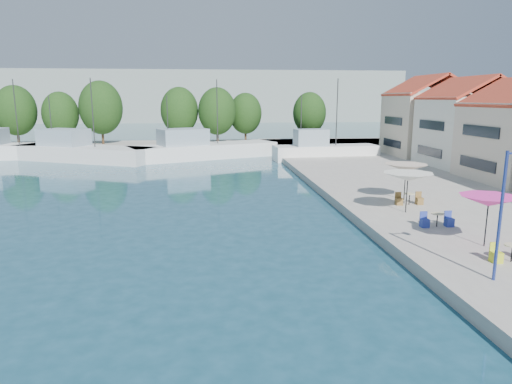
{
  "coord_description": "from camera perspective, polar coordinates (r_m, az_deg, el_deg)",
  "views": [
    {
      "loc": [
        -2.73,
        -2.61,
        7.47
      ],
      "look_at": [
        0.31,
        26.0,
        1.54
      ],
      "focal_mm": 32.0,
      "sensor_mm": 36.0,
      "label": 1
    }
  ],
  "objects": [
    {
      "name": "tree_05",
      "position": [
        73.05,
        -9.55,
        10.0
      ],
      "size": [
        5.83,
        5.83,
        8.63
      ],
      "color": "#3F2B19",
      "rests_on": "quay_far"
    },
    {
      "name": "tree_06",
      "position": [
        70.96,
        -4.88,
        10.02
      ],
      "size": [
        5.76,
        5.76,
        8.53
      ],
      "color": "#3F2B19",
      "rests_on": "quay_far"
    },
    {
      "name": "tree_08",
      "position": [
        74.84,
        6.69,
        9.78
      ],
      "size": [
        5.32,
        5.32,
        7.87
      ],
      "color": "#3F2B19",
      "rests_on": "quay_far"
    },
    {
      "name": "tree_02",
      "position": [
        77.41,
        -27.85,
        8.99
      ],
      "size": [
        5.95,
        5.95,
        8.81
      ],
      "color": "#3F2B19",
      "rests_on": "quay_far"
    },
    {
      "name": "tree_04",
      "position": [
        73.61,
        -18.82,
        9.95
      ],
      "size": [
        6.42,
        6.42,
        9.5
      ],
      "color": "#3F2B19",
      "rests_on": "quay_far"
    },
    {
      "name": "cafe_table_01",
      "position": [
        22.5,
        29.33,
        -6.92
      ],
      "size": [
        1.82,
        0.7,
        0.76
      ],
      "color": "black",
      "rests_on": "quay_right"
    },
    {
      "name": "quay_far",
      "position": [
        70.18,
        -10.39,
        5.58
      ],
      "size": [
        90.0,
        16.0,
        0.6
      ],
      "primitive_type": "cube",
      "color": "#9D968E",
      "rests_on": "ground"
    },
    {
      "name": "umbrella_cream",
      "position": [
        32.55,
        18.23,
        2.92
      ],
      "size": [
        2.91,
        2.91,
        2.51
      ],
      "color": "black",
      "rests_on": "quay_right"
    },
    {
      "name": "umbrella_pink",
      "position": [
        23.76,
        27.08,
        -1.01
      ],
      "size": [
        2.71,
        2.71,
        2.44
      ],
      "color": "black",
      "rests_on": "quay_right"
    },
    {
      "name": "hill_west",
      "position": [
        164.88,
        -15.91,
        11.39
      ],
      "size": [
        180.0,
        40.0,
        16.0
      ],
      "primitive_type": "cube",
      "color": "gray",
      "rests_on": "ground"
    },
    {
      "name": "tree_07",
      "position": [
        74.41,
        -1.32,
        9.79
      ],
      "size": [
        5.24,
        5.24,
        7.75
      ],
      "color": "#3F2B19",
      "rests_on": "quay_far"
    },
    {
      "name": "trawler_02",
      "position": [
        59.43,
        -21.15,
        4.67
      ],
      "size": [
        18.22,
        11.89,
        10.2
      ],
      "rotation": [
        0.0,
        0.0,
        -0.44
      ],
      "color": "silver",
      "rests_on": "ground"
    },
    {
      "name": "trawler_04",
      "position": [
        56.79,
        8.38,
        5.05
      ],
      "size": [
        13.06,
        4.35,
        10.2
      ],
      "rotation": [
        0.0,
        0.0,
        0.08
      ],
      "color": "white",
      "rests_on": "ground"
    },
    {
      "name": "hill_east",
      "position": [
        187.55,
        7.23,
        11.1
      ],
      "size": [
        140.0,
        40.0,
        12.0
      ],
      "primitive_type": "cube",
      "color": "gray",
      "rests_on": "ground"
    },
    {
      "name": "trawler_03",
      "position": [
        58.24,
        -6.92,
        5.24
      ],
      "size": [
        19.13,
        11.79,
        10.2
      ],
      "rotation": [
        0.0,
        0.0,
        0.4
      ],
      "color": "white",
      "rests_on": "ground"
    },
    {
      "name": "umbrella_white",
      "position": [
        29.03,
        18.46,
        1.82
      ],
      "size": [
        3.06,
        3.06,
        2.47
      ],
      "color": "black",
      "rests_on": "quay_right"
    },
    {
      "name": "building_06",
      "position": [
        59.94,
        20.68,
        9.01
      ],
      "size": [
        9.0,
        8.8,
        10.2
      ],
      "color": "beige",
      "rests_on": "quay_right"
    },
    {
      "name": "cafe_table_03",
      "position": [
        31.58,
        18.6,
        -1.01
      ],
      "size": [
        1.82,
        0.7,
        0.76
      ],
      "color": "black",
      "rests_on": "quay_right"
    },
    {
      "name": "trawler_01",
      "position": [
        66.05,
        -29.2,
        4.6
      ],
      "size": [
        17.63,
        4.93,
        10.2
      ],
      "rotation": [
        0.0,
        0.0,
        -0.02
      ],
      "color": "white",
      "rests_on": "ground"
    },
    {
      "name": "cafe_table_02",
      "position": [
        26.72,
        21.69,
        -3.47
      ],
      "size": [
        1.82,
        0.7,
        0.76
      ],
      "color": "black",
      "rests_on": "quay_right"
    },
    {
      "name": "building_05",
      "position": [
        52.06,
        25.1,
        8.12
      ],
      "size": [
        8.4,
        8.8,
        9.7
      ],
      "color": "white",
      "rests_on": "quay_right"
    },
    {
      "name": "tree_03",
      "position": [
        75.58,
        -23.26,
        8.95
      ],
      "size": [
        5.32,
        5.32,
        7.88
      ],
      "color": "#3F2B19",
      "rests_on": "quay_far"
    },
    {
      "name": "street_lamp",
      "position": [
        19.39,
        29.26,
        0.09
      ],
      "size": [
        1.04,
        0.36,
        5.03
      ],
      "rotation": [
        0.0,
        0.0,
        0.04
      ],
      "color": "navy",
      "rests_on": "quay_right"
    }
  ]
}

